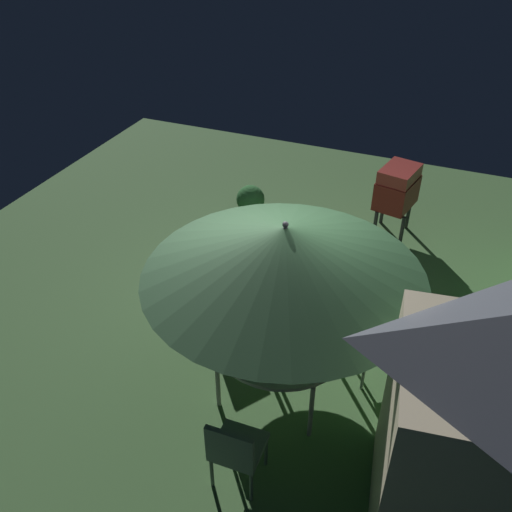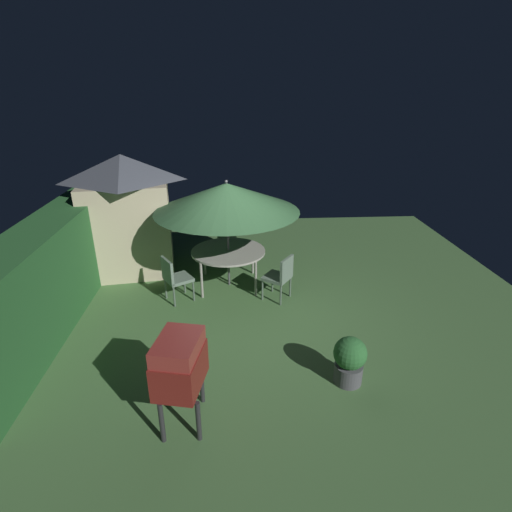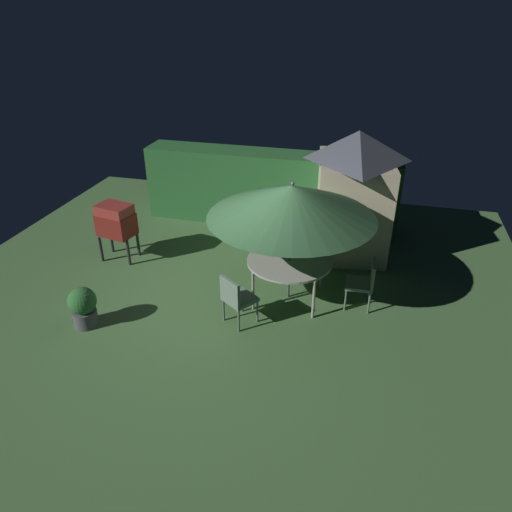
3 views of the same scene
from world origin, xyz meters
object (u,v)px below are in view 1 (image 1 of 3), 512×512
object	(u,v)px
chair_toward_hedge	(225,294)
patio_umbrella	(284,252)
chair_far_side	(385,340)
garden_shed	(505,433)
chair_near_shed	(235,449)
bbq_grill	(397,188)
potted_plant_by_shed	(250,205)
patio_table	(281,339)

from	to	relation	value
chair_toward_hedge	patio_umbrella	bearing A→B (deg)	55.35
chair_far_side	garden_shed	bearing A→B (deg)	36.59
chair_near_shed	chair_far_side	xyz separation A→B (m)	(-1.94, 0.99, 0.00)
chair_far_side	chair_toward_hedge	distance (m)	2.02
bbq_grill	chair_far_side	size ratio (longest dim) A/B	1.33
patio_umbrella	chair_far_side	xyz separation A→B (m)	(-0.62, 1.03, -1.35)
bbq_grill	chair_far_side	xyz separation A→B (m)	(3.05, 0.47, -0.33)
bbq_grill	patio_umbrella	bearing A→B (deg)	-8.66
patio_umbrella	chair_far_side	world-z (taller)	patio_umbrella
bbq_grill	potted_plant_by_shed	size ratio (longest dim) A/B	1.69
garden_shed	chair_far_side	world-z (taller)	garden_shed
patio_table	chair_toward_hedge	xyz separation A→B (m)	(-0.69, -0.99, -0.20)
garden_shed	bbq_grill	distance (m)	4.86
chair_near_shed	potted_plant_by_shed	size ratio (longest dim) A/B	1.27
patio_table	chair_near_shed	size ratio (longest dim) A/B	1.67
garden_shed	bbq_grill	world-z (taller)	garden_shed
patio_umbrella	chair_near_shed	distance (m)	1.89
chair_far_side	chair_toward_hedge	xyz separation A→B (m)	(-0.06, -2.02, 0.00)
patio_umbrella	chair_near_shed	world-z (taller)	patio_umbrella
chair_far_side	potted_plant_by_shed	xyz separation A→B (m)	(-2.48, -2.69, -0.15)
patio_umbrella	bbq_grill	xyz separation A→B (m)	(-3.68, 0.56, -1.03)
bbq_grill	potted_plant_by_shed	distance (m)	2.35
patio_table	potted_plant_by_shed	xyz separation A→B (m)	(-3.10, -1.66, -0.35)
garden_shed	chair_toward_hedge	world-z (taller)	garden_shed
patio_table	chair_near_shed	distance (m)	1.33
patio_umbrella	bbq_grill	world-z (taller)	patio_umbrella
chair_toward_hedge	chair_far_side	bearing A→B (deg)	88.17
chair_far_side	potted_plant_by_shed	bearing A→B (deg)	-132.64
chair_near_shed	chair_toward_hedge	world-z (taller)	same
patio_umbrella	bbq_grill	bearing A→B (deg)	171.34
patio_umbrella	garden_shed	bearing A→B (deg)	67.45
garden_shed	potted_plant_by_shed	bearing A→B (deg)	-136.31
patio_umbrella	potted_plant_by_shed	world-z (taller)	patio_umbrella
chair_near_shed	chair_toward_hedge	bearing A→B (deg)	-152.77
patio_table	potted_plant_by_shed	world-z (taller)	patio_table
chair_near_shed	potted_plant_by_shed	xyz separation A→B (m)	(-4.42, -1.70, -0.15)
chair_toward_hedge	patio_table	bearing A→B (deg)	55.35
bbq_grill	chair_near_shed	size ratio (longest dim) A/B	1.33
patio_umbrella	potted_plant_by_shed	bearing A→B (deg)	-151.79
chair_near_shed	chair_toward_hedge	xyz separation A→B (m)	(-2.00, -1.03, 0.00)
potted_plant_by_shed	chair_toward_hedge	bearing A→B (deg)	15.51
garden_shed	chair_near_shed	xyz separation A→B (m)	(0.42, -2.12, -0.79)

